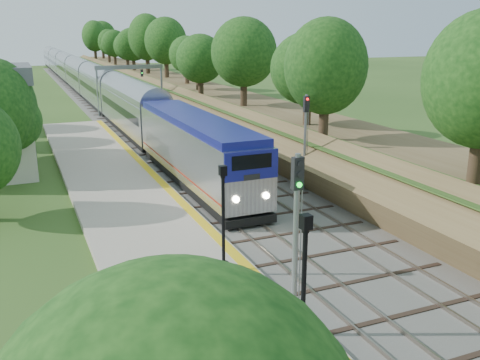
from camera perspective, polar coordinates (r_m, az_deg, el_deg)
name	(u,v)px	position (r m, az deg, el deg)	size (l,w,h in m)	color
ground	(404,356)	(19.47, 17.13, -17.54)	(320.00, 320.00, 0.00)	#2D4C19
trackbed	(120,109)	(74.03, -12.64, 7.35)	(9.50, 170.00, 0.28)	#4C4944
platform	(141,220)	(30.51, -10.51, -4.17)	(6.40, 68.00, 0.38)	#AD9E8C
yellow_stripe	(190,210)	(31.12, -5.41, -3.19)	(0.55, 68.00, 0.01)	gold
embankment	(180,93)	(75.71, -6.44, 9.25)	(10.64, 170.00, 11.70)	brown
signal_gantry	(130,76)	(68.70, -11.70, 10.77)	(8.40, 0.38, 6.20)	slate
trees_behind_platform	(16,137)	(33.32, -22.78, 4.29)	(7.82, 53.32, 7.21)	#332316
train	(81,78)	(97.33, -16.60, 10.37)	(3.11, 145.75, 4.57)	black
lamppost_mid	(303,298)	(16.81, 6.76, -12.42)	(0.48, 0.48, 4.88)	black
lamppost_far	(223,224)	(22.85, -1.79, -4.74)	(0.46, 0.46, 4.66)	black
signal_platform	(296,225)	(17.81, 5.99, -4.80)	(0.37, 0.29, 6.28)	slate
signal_farside	(305,132)	(35.12, 6.99, 5.05)	(0.35, 0.28, 6.34)	slate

